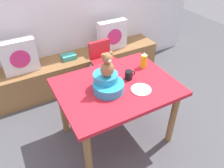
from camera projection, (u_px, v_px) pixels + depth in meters
ground_plane at (116, 134)px, 2.64m from camera, size 8.00×8.00×0.00m
window_bench at (77, 70)px, 3.34m from camera, size 2.60×0.44×0.46m
pillow_floral_left at (19, 57)px, 2.77m from camera, size 0.44×0.15×0.44m
pillow_floral_right at (112, 35)px, 3.28m from camera, size 0.44×0.15×0.44m
book_stack at (69, 57)px, 3.14m from camera, size 0.20×0.14×0.07m
dining_table at (117, 94)px, 2.26m from camera, size 1.17×0.89×0.74m
highchair at (104, 63)px, 2.95m from camera, size 0.34×0.46×0.79m
infant_seat_teal at (107, 84)px, 2.09m from camera, size 0.30×0.33×0.16m
teddy_bear at (107, 65)px, 1.97m from camera, size 0.13×0.12×0.25m
ketchup_bottle at (144, 60)px, 2.41m from camera, size 0.07×0.07×0.18m
coffee_mug at (129, 75)px, 2.25m from camera, size 0.12×0.08×0.09m
dinner_plate_near at (141, 90)px, 2.13m from camera, size 0.20×0.20×0.01m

